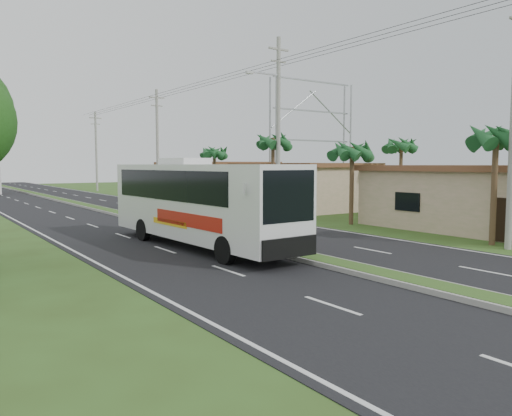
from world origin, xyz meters
TOP-DOWN VIEW (x-y plane):
  - ground at (0.00, 0.00)m, footprint 180.00×180.00m
  - road_asphalt at (0.00, 20.00)m, footprint 14.00×160.00m
  - median_strip at (0.00, 20.00)m, footprint 1.20×160.00m
  - lane_edge_left at (-6.70, 20.00)m, footprint 0.12×160.00m
  - lane_edge_right at (6.70, 20.00)m, footprint 0.12×160.00m
  - shop_near at (14.00, 6.00)m, footprint 8.60×12.60m
  - shop_mid at (14.00, 22.00)m, footprint 7.60×10.60m
  - shop_far at (14.00, 36.00)m, footprint 8.60×11.60m
  - palm_verge_a at (9.00, 3.00)m, footprint 2.40×2.40m
  - palm_verge_b at (9.40, 12.00)m, footprint 2.40×2.40m
  - palm_verge_c at (8.80, 19.00)m, footprint 2.40×2.40m
  - palm_verge_d at (9.30, 28.00)m, footprint 2.40×2.40m
  - palm_behind_shop at (17.50, 15.00)m, footprint 2.40×2.40m
  - utility_pole_b at (8.47, 18.00)m, footprint 3.20×0.28m
  - utility_pole_c at (8.50, 38.00)m, footprint 1.60×0.28m
  - utility_pole_d at (8.50, 58.00)m, footprint 1.60×0.28m
  - billboard_lattice at (22.00, 30.00)m, footprint 10.18×1.18m
  - coach_bus_main at (-1.99, 9.91)m, footprint 2.92×11.97m
  - motorcyclist at (0.50, 7.05)m, footprint 1.61×0.55m

SIDE VIEW (x-z plane):
  - ground at x=0.00m, z-range 0.00..0.00m
  - lane_edge_left at x=-6.70m, z-range 0.00..0.00m
  - lane_edge_right at x=6.70m, z-range 0.00..0.00m
  - road_asphalt at x=0.00m, z-range 0.00..0.02m
  - median_strip at x=0.00m, z-range 0.01..0.20m
  - motorcyclist at x=0.50m, z-range -0.30..1.82m
  - shop_near at x=14.00m, z-range 0.02..3.54m
  - shop_mid at x=14.00m, z-range 0.02..3.69m
  - shop_far at x=14.00m, z-range 0.02..3.84m
  - coach_bus_main at x=-1.99m, z-range 0.19..4.03m
  - palm_verge_b at x=9.40m, z-range 1.83..6.88m
  - palm_verge_d at x=9.30m, z-range 1.92..7.17m
  - palm_verge_a at x=9.00m, z-range 2.02..7.47m
  - palm_behind_shop at x=17.50m, z-range 2.11..7.76m
  - palm_verge_c at x=8.80m, z-range 2.20..8.05m
  - utility_pole_d at x=8.50m, z-range 0.17..10.67m
  - utility_pole_c at x=8.50m, z-range 0.17..11.17m
  - utility_pole_b at x=8.47m, z-range 0.26..12.26m
  - billboard_lattice at x=22.00m, z-range 0.79..12.86m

